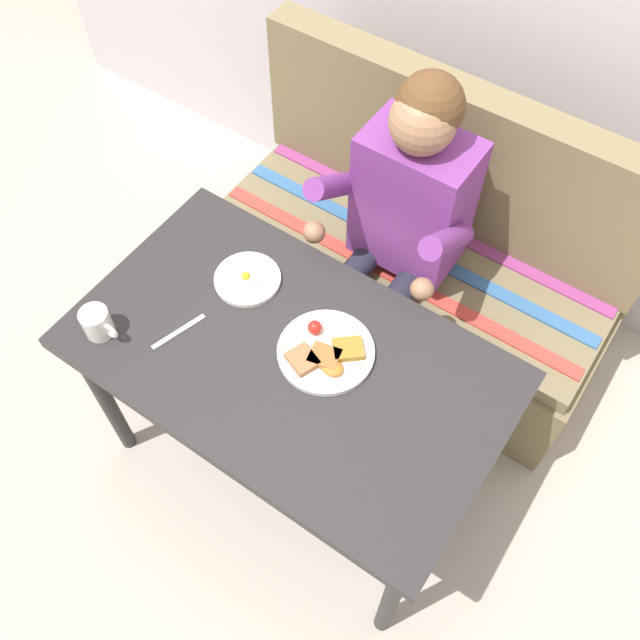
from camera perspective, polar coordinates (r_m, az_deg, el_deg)
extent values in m
plane|color=#AAA195|center=(2.55, -1.96, -11.33)|extent=(8.00, 8.00, 0.00)
cube|color=#292627|center=(1.91, -2.56, -3.26)|extent=(1.20, 0.70, 0.04)
cylinder|color=#292627|center=(2.36, -17.19, -6.15)|extent=(0.05, 0.05, 0.69)
cylinder|color=#292627|center=(2.06, 5.83, -21.76)|extent=(0.05, 0.05, 0.69)
cylinder|color=#292627|center=(2.54, -8.28, 3.28)|extent=(0.05, 0.05, 0.69)
cylinder|color=#292627|center=(2.26, 13.58, -9.32)|extent=(0.05, 0.05, 0.69)
cube|color=olive|center=(2.68, 6.95, 2.24)|extent=(1.44, 0.56, 0.40)
cube|color=#756849|center=(2.49, 7.49, 5.32)|extent=(1.40, 0.52, 0.06)
cube|color=olive|center=(2.42, 10.98, 13.09)|extent=(1.44, 0.12, 0.54)
cube|color=#C63D33|center=(2.39, 5.88, 3.70)|extent=(1.38, 0.05, 0.01)
cube|color=#336099|center=(2.47, 7.57, 5.82)|extent=(1.38, 0.05, 0.01)
cube|color=#93387A|center=(2.55, 9.17, 7.79)|extent=(1.38, 0.05, 0.01)
cube|color=#753382|center=(2.21, 7.54, 9.74)|extent=(0.34, 0.22, 0.48)
sphere|color=#9E7051|center=(1.98, 8.31, 15.86)|extent=(0.19, 0.19, 0.19)
sphere|color=brown|center=(1.98, 8.87, 16.96)|extent=(0.19, 0.19, 0.19)
cylinder|color=#753382|center=(2.14, 1.37, 10.96)|extent=(0.07, 0.29, 0.23)
cylinder|color=#753382|center=(2.03, 10.39, 6.42)|extent=(0.07, 0.29, 0.23)
sphere|color=#9E7051|center=(2.15, -0.48, 7.21)|extent=(0.07, 0.07, 0.07)
sphere|color=#9E7051|center=(2.03, 8.35, 2.51)|extent=(0.07, 0.07, 0.07)
cylinder|color=#232333|center=(2.32, 2.96, 4.09)|extent=(0.09, 0.34, 0.09)
cylinder|color=#232333|center=(2.45, 0.54, -2.21)|extent=(0.08, 0.08, 0.52)
cube|color=black|center=(2.63, -0.24, -5.79)|extent=(0.09, 0.20, 0.05)
cylinder|color=#232333|center=(2.27, 6.56, 2.14)|extent=(0.09, 0.34, 0.09)
cylinder|color=#232333|center=(2.41, 3.89, -4.17)|extent=(0.08, 0.08, 0.52)
cube|color=black|center=(2.59, 2.88, -7.67)|extent=(0.09, 0.20, 0.05)
cylinder|color=white|center=(1.89, 0.48, -2.61)|extent=(0.27, 0.27, 0.02)
cube|color=olive|center=(1.87, 2.32, -2.39)|extent=(0.10, 0.10, 0.02)
cube|color=#9D613C|center=(1.85, -1.48, -3.30)|extent=(0.10, 0.09, 0.02)
cube|color=#995A2D|center=(1.86, 0.37, -3.03)|extent=(0.09, 0.08, 0.02)
sphere|color=red|center=(1.90, -0.44, -0.62)|extent=(0.04, 0.04, 0.04)
ellipsoid|color=#CC6623|center=(1.84, 0.98, -3.90)|extent=(0.06, 0.05, 0.02)
cylinder|color=white|center=(2.03, -5.96, 3.35)|extent=(0.19, 0.19, 0.01)
ellipsoid|color=white|center=(2.03, -5.99, 3.55)|extent=(0.09, 0.08, 0.01)
sphere|color=yellow|center=(2.02, -6.11, 3.61)|extent=(0.03, 0.03, 0.03)
cylinder|color=white|center=(1.99, -17.81, -0.20)|extent=(0.08, 0.08, 0.09)
cylinder|color=brown|center=(1.96, -18.10, 0.41)|extent=(0.07, 0.07, 0.01)
torus|color=white|center=(1.96, -16.80, -0.86)|extent=(0.05, 0.01, 0.05)
cube|color=silver|center=(1.97, -11.50, -0.94)|extent=(0.06, 0.17, 0.00)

